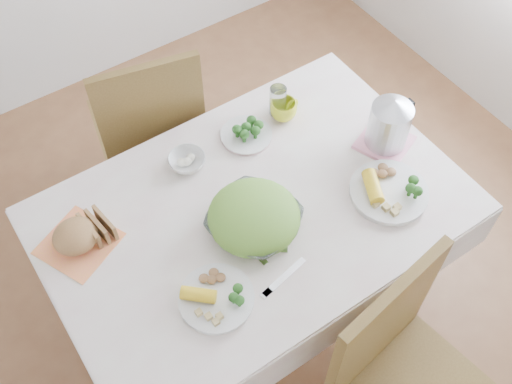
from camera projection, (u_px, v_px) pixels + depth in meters
floor at (255, 300)px, 2.78m from camera, size 3.60×3.60×0.00m
dining_table at (255, 260)px, 2.48m from camera, size 1.40×0.90×0.75m
tablecloth at (255, 209)px, 2.17m from camera, size 1.50×1.00×0.01m
chair_far at (149, 128)px, 2.78m from camera, size 0.55×0.55×1.02m
salad_bowl at (254, 221)px, 2.09m from camera, size 0.40×0.40×0.07m
dinner_plate_left at (216, 298)px, 1.94m from camera, size 0.34×0.34×0.02m
dinner_plate_right at (389, 192)px, 2.19m from camera, size 0.41×0.41×0.02m
broccoli_plate at (246, 135)px, 2.35m from camera, size 0.23×0.23×0.02m
napkin at (79, 243)px, 2.07m from camera, size 0.31×0.31×0.00m
bread_loaf at (75, 235)px, 2.03m from camera, size 0.18×0.17×0.09m
fruit_bowl at (187, 161)px, 2.26m from camera, size 0.14×0.14×0.04m
yellow_mug at (283, 110)px, 2.39m from camera, size 0.12×0.12×0.08m
glass_tumbler at (278, 101)px, 2.39m from camera, size 0.07×0.07×0.13m
pink_tray at (384, 142)px, 2.34m from camera, size 0.24×0.24×0.02m
electric_kettle at (389, 123)px, 2.24m from camera, size 0.17×0.17×0.22m
fork_left at (250, 247)px, 2.07m from camera, size 0.04×0.18×0.00m
fork_right at (285, 228)px, 2.11m from camera, size 0.14×0.18×0.00m
knife at (284, 277)px, 2.00m from camera, size 0.19×0.06×0.00m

